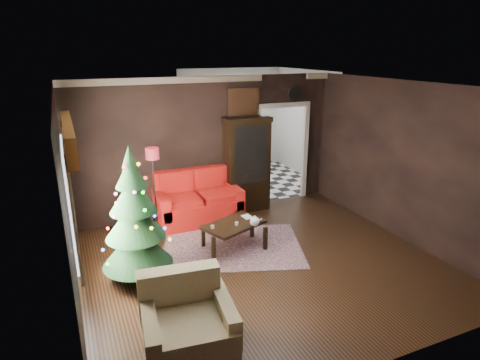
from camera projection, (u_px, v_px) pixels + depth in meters
name	position (u px, v px, depth m)	size (l,w,h in m)	color
floor	(262.00, 263.00, 6.59)	(5.50, 5.50, 0.00)	black
ceiling	(266.00, 86.00, 5.73)	(5.50, 5.50, 0.00)	white
wall_back	(209.00, 146.00, 8.34)	(5.50, 5.50, 0.00)	black
wall_front	(379.00, 254.00, 3.98)	(5.50, 5.50, 0.00)	black
wall_left	(68.00, 208.00, 5.11)	(5.50, 5.50, 0.00)	black
wall_right	(403.00, 162.00, 7.21)	(5.50, 5.50, 0.00)	black
doorway	(281.00, 155.00, 9.09)	(1.10, 0.10, 2.10)	beige
left_window	(70.00, 199.00, 5.29)	(0.05, 1.60, 1.40)	white
valance	(69.00, 136.00, 5.07)	(0.12, 2.10, 0.35)	#AA682D
kitchen_floor	(252.00, 180.00, 10.72)	(3.00, 3.00, 0.00)	white
kitchen_window	(231.00, 108.00, 11.47)	(0.70, 0.06, 0.70)	white
rug	(232.00, 247.00, 7.14)	(2.37, 1.72, 0.01)	#382D35
loveseat	(198.00, 197.00, 8.07)	(1.70, 0.90, 1.00)	maroon
curio_cabinet	(247.00, 166.00, 8.56)	(0.90, 0.45, 1.90)	black
floor_lamp	(155.00, 189.00, 7.54)	(0.26, 0.26, 1.56)	black
christmas_tree	(134.00, 216.00, 5.77)	(1.01, 1.01, 1.93)	black
armchair	(189.00, 325.00, 4.41)	(0.98, 0.98, 1.00)	beige
coffee_table	(234.00, 235.00, 7.02)	(1.02, 0.61, 0.46)	black
teapot	(255.00, 221.00, 6.81)	(0.18, 0.18, 0.17)	silver
cup_a	(213.00, 227.00, 6.74)	(0.06, 0.06, 0.05)	silver
cup_b	(237.00, 224.00, 6.86)	(0.06, 0.06, 0.05)	silver
book	(243.00, 213.00, 7.12)	(0.15, 0.02, 0.20)	tan
wall_clock	(294.00, 94.00, 8.74)	(0.32, 0.32, 0.06)	white
painting	(243.00, 103.00, 8.32)	(0.62, 0.05, 0.52)	#BF8A47
kitchen_counter	(234.00, 154.00, 11.63)	(1.80, 0.60, 0.90)	white
kitchen_table	(247.00, 171.00, 10.23)	(0.70, 0.70, 0.75)	brown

